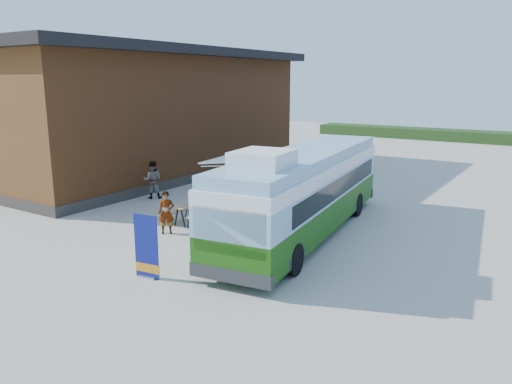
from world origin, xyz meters
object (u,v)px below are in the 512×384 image
Objects in this scene: bus at (304,189)px; person_a at (166,213)px; banner at (147,252)px; picnic_table at (188,210)px; person_b at (153,180)px; slurry_tanker at (331,161)px.

bus is 5.24m from person_a.
banner is 1.17× the size of person_a.
bus is 7.35× the size of person_a.
person_a is at bearing 118.02° from banner.
picnic_table is at bearing -172.43° from bus.
picnic_table is 5.05m from person_b.
person_a is at bearing 102.32° from person_b.
person_a is (-2.52, 3.53, 0.04)m from banner.
slurry_tanker is (-3.34, 9.64, -0.51)m from bus.
banner is at bearing -58.01° from picnic_table.
slurry_tanker is (1.06, 12.34, 0.41)m from person_a.
banner is 10.30m from person_b.
bus is at bearing 135.20° from person_b.
person_a is at bearing -79.33° from picnic_table.
person_b is at bearing -117.55° from slurry_tanker.
person_a reaches higher than picnic_table.
picnic_table is at bearing 110.91° from banner.
bus is at bearing 65.75° from banner.
slurry_tanker is (-1.46, 15.87, 0.44)m from banner.
bus reaches higher than picnic_table.
banner is 1.35× the size of picnic_table.
bus is 6.29× the size of banner.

